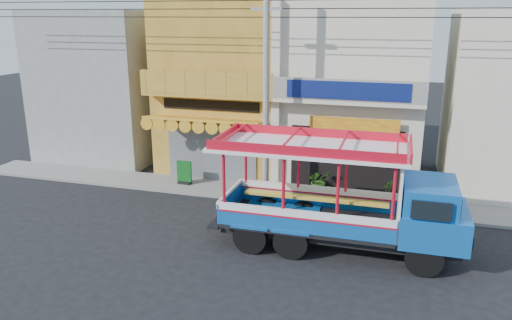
{
  "coord_description": "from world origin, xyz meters",
  "views": [
    {
      "loc": [
        4.11,
        -15.3,
        7.39
      ],
      "look_at": [
        -1.17,
        2.5,
        1.97
      ],
      "focal_mm": 35.0,
      "sensor_mm": 36.0,
      "label": 1
    }
  ],
  "objects": [
    {
      "name": "ground",
      "position": [
        0.0,
        0.0,
        0.0
      ],
      "size": [
        90.0,
        90.0,
        0.0
      ],
      "primitive_type": "plane",
      "color": "black",
      "rests_on": "ground"
    },
    {
      "name": "sidewalk",
      "position": [
        0.0,
        4.0,
        0.06
      ],
      "size": [
        30.0,
        2.0,
        0.12
      ],
      "primitive_type": "cube",
      "color": "slate",
      "rests_on": "ground"
    },
    {
      "name": "shophouse_left",
      "position": [
        -4.0,
        7.96,
        4.11
      ],
      "size": [
        6.0,
        7.5,
        8.24
      ],
      "color": "#A17823",
      "rests_on": "ground"
    },
    {
      "name": "shophouse_right",
      "position": [
        2.0,
        7.96,
        4.11
      ],
      "size": [
        6.0,
        6.75,
        8.24
      ],
      "color": "beige",
      "rests_on": "ground"
    },
    {
      "name": "party_pilaster",
      "position": [
        -1.0,
        4.85,
        4.0
      ],
      "size": [
        0.35,
        0.3,
        8.0
      ],
      "primitive_type": "cube",
      "color": "beige",
      "rests_on": "ground"
    },
    {
      "name": "filler_building_left",
      "position": [
        -11.0,
        8.0,
        3.8
      ],
      "size": [
        6.0,
        6.0,
        7.6
      ],
      "primitive_type": "cube",
      "color": "gray",
      "rests_on": "ground"
    },
    {
      "name": "utility_pole",
      "position": [
        -0.85,
        3.3,
        5.03
      ],
      "size": [
        28.0,
        0.26,
        9.0
      ],
      "color": "gray",
      "rests_on": "ground"
    },
    {
      "name": "songthaew_truck",
      "position": [
        2.96,
        -0.25,
        1.79
      ],
      "size": [
        7.97,
        2.75,
        3.71
      ],
      "color": "black",
      "rests_on": "ground"
    },
    {
      "name": "green_sign",
      "position": [
        -4.97,
        4.05,
        0.56
      ],
      "size": [
        0.68,
        0.33,
        1.05
      ],
      "color": "black",
      "rests_on": "sidewalk"
    },
    {
      "name": "potted_plant_a",
      "position": [
        0.98,
        4.62,
        0.64
      ],
      "size": [
        1.21,
        1.15,
        1.04
      ],
      "primitive_type": "imported",
      "rotation": [
        0.0,
        0.0,
        0.47
      ],
      "color": "#2E5A19",
      "rests_on": "sidewalk"
    },
    {
      "name": "potted_plant_c",
      "position": [
        3.88,
        3.87,
        0.65
      ],
      "size": [
        0.63,
        0.63,
        1.07
      ],
      "primitive_type": "imported",
      "rotation": [
        0.0,
        0.0,
        4.77
      ],
      "color": "#2E5A19",
      "rests_on": "sidewalk"
    }
  ]
}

